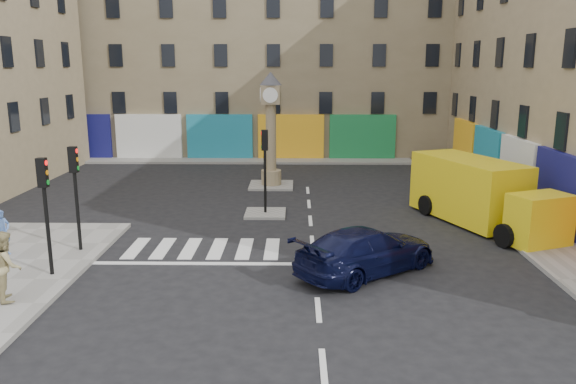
{
  "coord_description": "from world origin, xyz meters",
  "views": [
    {
      "loc": [
        -0.62,
        -16.33,
        6.59
      ],
      "look_at": [
        -0.92,
        3.82,
        2.0
      ],
      "focal_mm": 35.0,
      "sensor_mm": 36.0,
      "label": 1
    }
  ],
  "objects_px": {
    "navy_sedan": "(367,250)",
    "pedestrian_blue": "(3,233)",
    "traffic_light_left_near": "(45,198)",
    "traffic_light_left_far": "(75,182)",
    "pedestrian_tan": "(6,266)",
    "traffic_light_island": "(265,158)",
    "clock_pillar": "(271,122)",
    "yellow_van": "(479,194)"
  },
  "relations": [
    {
      "from": "traffic_light_island",
      "to": "navy_sedan",
      "type": "bearing_deg",
      "value": -62.81
    },
    {
      "from": "traffic_light_left_near",
      "to": "traffic_light_left_far",
      "type": "distance_m",
      "value": 2.4
    },
    {
      "from": "clock_pillar",
      "to": "navy_sedan",
      "type": "distance_m",
      "value": 13.9
    },
    {
      "from": "traffic_light_island",
      "to": "clock_pillar",
      "type": "height_order",
      "value": "clock_pillar"
    },
    {
      "from": "traffic_light_left_far",
      "to": "pedestrian_tan",
      "type": "bearing_deg",
      "value": -94.89
    },
    {
      "from": "traffic_light_left_near",
      "to": "traffic_light_left_far",
      "type": "height_order",
      "value": "same"
    },
    {
      "from": "traffic_light_left_far",
      "to": "clock_pillar",
      "type": "xyz_separation_m",
      "value": [
        6.3,
        11.4,
        0.93
      ]
    },
    {
      "from": "traffic_light_left_near",
      "to": "clock_pillar",
      "type": "bearing_deg",
      "value": 65.45
    },
    {
      "from": "pedestrian_tan",
      "to": "clock_pillar",
      "type": "bearing_deg",
      "value": -52.79
    },
    {
      "from": "traffic_light_left_near",
      "to": "clock_pillar",
      "type": "relative_size",
      "value": 0.61
    },
    {
      "from": "navy_sedan",
      "to": "pedestrian_tan",
      "type": "relative_size",
      "value": 2.6
    },
    {
      "from": "navy_sedan",
      "to": "traffic_light_left_far",
      "type": "bearing_deg",
      "value": 41.45
    },
    {
      "from": "clock_pillar",
      "to": "pedestrian_tan",
      "type": "xyz_separation_m",
      "value": [
        -6.67,
        -15.73,
        -2.41
      ]
    },
    {
      "from": "traffic_light_left_near",
      "to": "pedestrian_blue",
      "type": "xyz_separation_m",
      "value": [
        -2.4,
        1.77,
        -1.66
      ]
    },
    {
      "from": "traffic_light_left_far",
      "to": "traffic_light_island",
      "type": "bearing_deg",
      "value": 40.6
    },
    {
      "from": "navy_sedan",
      "to": "yellow_van",
      "type": "xyz_separation_m",
      "value": [
        5.37,
        5.67,
        0.59
      ]
    },
    {
      "from": "yellow_van",
      "to": "clock_pillar",
      "type": "bearing_deg",
      "value": 118.74
    },
    {
      "from": "traffic_light_left_near",
      "to": "pedestrian_blue",
      "type": "relative_size",
      "value": 2.29
    },
    {
      "from": "pedestrian_blue",
      "to": "pedestrian_tan",
      "type": "bearing_deg",
      "value": -130.06
    },
    {
      "from": "traffic_light_island",
      "to": "pedestrian_blue",
      "type": "height_order",
      "value": "traffic_light_island"
    },
    {
      "from": "clock_pillar",
      "to": "navy_sedan",
      "type": "relative_size",
      "value": 1.19
    },
    {
      "from": "traffic_light_left_near",
      "to": "navy_sedan",
      "type": "height_order",
      "value": "traffic_light_left_near"
    },
    {
      "from": "traffic_light_left_near",
      "to": "pedestrian_tan",
      "type": "relative_size",
      "value": 1.87
    },
    {
      "from": "traffic_light_left_far",
      "to": "navy_sedan",
      "type": "height_order",
      "value": "traffic_light_left_far"
    },
    {
      "from": "clock_pillar",
      "to": "pedestrian_blue",
      "type": "xyz_separation_m",
      "value": [
        -8.7,
        -12.03,
        -2.59
      ]
    },
    {
      "from": "traffic_light_left_far",
      "to": "yellow_van",
      "type": "distance_m",
      "value": 15.88
    },
    {
      "from": "navy_sedan",
      "to": "traffic_light_island",
      "type": "bearing_deg",
      "value": -11.58
    },
    {
      "from": "traffic_light_island",
      "to": "pedestrian_tan",
      "type": "xyz_separation_m",
      "value": [
        -6.67,
        -9.73,
        -1.45
      ]
    },
    {
      "from": "navy_sedan",
      "to": "pedestrian_blue",
      "type": "bearing_deg",
      "value": 46.22
    },
    {
      "from": "traffic_light_left_far",
      "to": "pedestrian_tan",
      "type": "height_order",
      "value": "traffic_light_left_far"
    },
    {
      "from": "traffic_light_island",
      "to": "pedestrian_blue",
      "type": "bearing_deg",
      "value": -145.27
    },
    {
      "from": "traffic_light_left_near",
      "to": "clock_pillar",
      "type": "xyz_separation_m",
      "value": [
        6.3,
        13.8,
        0.93
      ]
    },
    {
      "from": "clock_pillar",
      "to": "pedestrian_blue",
      "type": "relative_size",
      "value": 3.77
    },
    {
      "from": "pedestrian_blue",
      "to": "navy_sedan",
      "type": "bearing_deg",
      "value": -73.84
    },
    {
      "from": "traffic_light_left_near",
      "to": "pedestrian_tan",
      "type": "bearing_deg",
      "value": -100.85
    },
    {
      "from": "traffic_light_island",
      "to": "clock_pillar",
      "type": "relative_size",
      "value": 0.61
    },
    {
      "from": "pedestrian_blue",
      "to": "pedestrian_tan",
      "type": "distance_m",
      "value": 4.22
    },
    {
      "from": "clock_pillar",
      "to": "pedestrian_blue",
      "type": "distance_m",
      "value": 15.07
    },
    {
      "from": "clock_pillar",
      "to": "navy_sedan",
      "type": "bearing_deg",
      "value": -74.42
    },
    {
      "from": "traffic_light_island",
      "to": "clock_pillar",
      "type": "distance_m",
      "value": 6.07
    },
    {
      "from": "traffic_light_left_near",
      "to": "traffic_light_left_far",
      "type": "relative_size",
      "value": 1.0
    },
    {
      "from": "pedestrian_blue",
      "to": "pedestrian_tan",
      "type": "relative_size",
      "value": 0.82
    }
  ]
}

